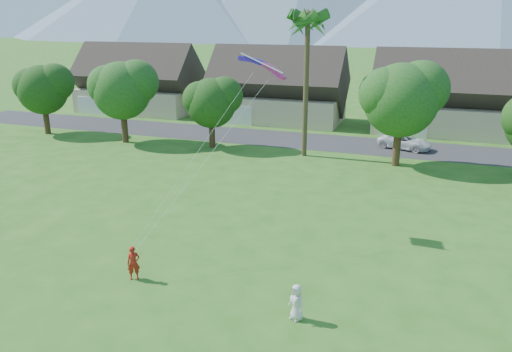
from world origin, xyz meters
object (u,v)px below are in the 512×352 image
at_px(watcher, 296,302).
at_px(parafoil_kite, 264,64).
at_px(kite_flyer, 134,263).
at_px(parked_car, 405,142).

bearing_deg(watcher, parafoil_kite, 148.86).
relative_size(kite_flyer, watcher, 1.06).
relative_size(watcher, parked_car, 0.32).
bearing_deg(parked_car, parafoil_kite, 177.66).
xyz_separation_m(watcher, parafoil_kite, (-4.57, 9.33, 8.58)).
bearing_deg(parked_car, watcher, -168.64).
bearing_deg(kite_flyer, parafoil_kite, 32.05).
distance_m(kite_flyer, watcher, 8.10).
relative_size(kite_flyer, parked_car, 0.34).
height_order(parked_car, parafoil_kite, parafoil_kite).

